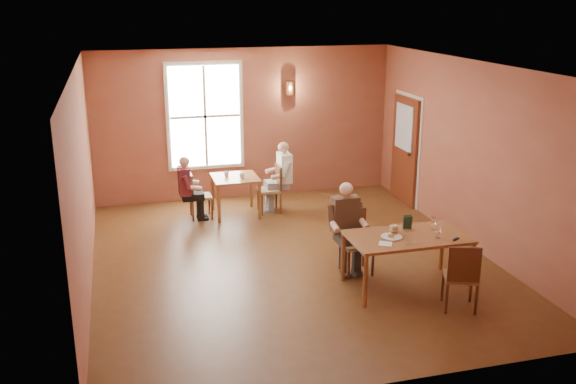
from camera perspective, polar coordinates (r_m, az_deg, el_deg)
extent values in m
cube|color=brown|center=(10.10, 0.30, -6.03)|extent=(6.00, 7.00, 0.01)
cube|color=brown|center=(12.93, -3.86, 6.06)|extent=(6.00, 0.04, 3.00)
cube|color=brown|center=(6.48, 8.65, -5.47)|extent=(6.00, 0.04, 3.00)
cube|color=brown|center=(9.30, -17.81, 0.88)|extent=(0.04, 7.00, 3.00)
cube|color=brown|center=(10.78, 15.89, 3.21)|extent=(0.04, 7.00, 3.00)
cube|color=white|center=(9.34, 0.33, 11.16)|extent=(6.00, 7.00, 0.04)
cube|color=white|center=(12.72, -7.39, 6.68)|extent=(1.36, 0.10, 1.96)
cube|color=maroon|center=(12.83, 10.29, 3.67)|extent=(0.12, 1.04, 2.10)
cylinder|color=brown|center=(12.93, 0.13, 9.23)|extent=(0.16, 0.16, 0.28)
cylinder|color=white|center=(8.94, 9.19, -3.91)|extent=(0.38, 0.38, 0.04)
cube|color=#B08C4B|center=(9.05, 9.39, -3.41)|extent=(0.10, 0.09, 0.11)
cube|color=#1C3424|center=(9.29, 10.58, -2.65)|extent=(0.13, 0.09, 0.20)
cube|color=silver|center=(8.81, 10.97, -4.47)|extent=(0.19, 0.09, 0.00)
cube|color=white|center=(8.72, 8.66, -4.57)|extent=(0.23, 0.23, 0.01)
cube|color=black|center=(9.06, 14.72, -4.06)|extent=(0.13, 0.11, 0.02)
imported|color=white|center=(11.85, -4.07, 1.46)|extent=(0.12, 0.12, 0.09)
imported|color=white|center=(11.99, -5.49, 1.62)|extent=(0.13, 0.13, 0.09)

